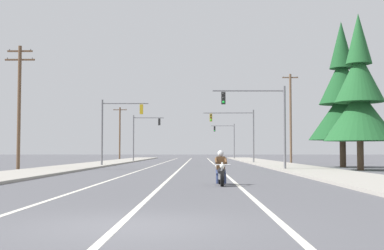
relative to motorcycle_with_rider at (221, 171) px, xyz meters
name	(u,v)px	position (x,y,z in m)	size (l,w,h in m)	color
ground_plane	(128,226)	(-2.27, -11.79, -0.59)	(400.00, 400.00, 0.00)	#515156
lane_stripe_center	(185,164)	(-2.45, 33.21, -0.58)	(0.16, 100.00, 0.01)	beige
lane_stripe_left	(158,164)	(-5.27, 33.21, -0.58)	(0.16, 100.00, 0.01)	beige
lane_stripe_right	(214,164)	(0.71, 33.21, -0.58)	(0.16, 100.00, 0.01)	beige
sidewalk_kerb_right	(281,165)	(6.95, 28.21, -0.52)	(4.40, 110.00, 0.14)	#9E998E
sidewalk_kerb_left	(90,165)	(-11.49, 28.21, -0.52)	(4.40, 110.00, 0.14)	#9E998E
motorcycle_with_rider	(221,171)	(0.00, 0.00, 0.00)	(0.70, 2.19, 1.46)	black
traffic_signal_near_right	(263,114)	(3.80, 16.16, 3.54)	(5.36, 0.41, 6.20)	slate
traffic_signal_near_left	(115,123)	(-8.70, 26.14, 3.48)	(4.38, 0.37, 6.20)	slate
traffic_signal_mid_right	(239,127)	(3.65, 38.15, 3.57)	(5.86, 0.37, 6.20)	slate
traffic_signal_mid_left	(142,131)	(-8.49, 46.84, 3.46)	(4.11, 0.50, 6.20)	slate
traffic_signal_far_right	(228,136)	(4.07, 68.87, 3.46)	(4.10, 0.37, 6.20)	slate
utility_pole_left_near	(19,103)	(-14.37, 16.64, 4.43)	(2.24, 0.26, 9.32)	brown
utility_pole_right_far	(291,117)	(9.48, 37.08, 4.70)	(1.80, 0.26, 10.20)	brown
utility_pole_left_far	(120,132)	(-14.06, 63.73, 3.96)	(2.27, 0.26, 8.66)	brown
conifer_tree_right_verge_near	(359,98)	(10.93, 16.50, 4.77)	(5.31, 5.31, 11.68)	#4C3828
conifer_tree_right_verge_far	(342,100)	(11.67, 23.80, 5.33)	(5.86, 5.86, 12.91)	#423023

